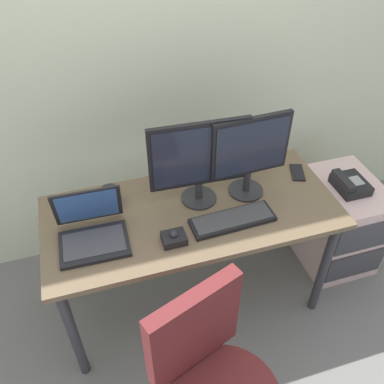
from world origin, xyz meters
name	(u,v)px	position (x,y,z in m)	size (l,w,h in m)	color
ground_plane	(192,298)	(0.00, 0.00, 0.00)	(8.00, 8.00, 0.00)	slate
back_wall	(153,29)	(0.00, 0.68, 1.40)	(6.00, 0.10, 2.80)	beige
desk	(192,223)	(0.00, 0.00, 0.65)	(1.46, 0.65, 0.74)	brown
file_cabinet	(336,222)	(0.98, 0.08, 0.29)	(0.42, 0.53, 0.59)	beige
desk_phone	(350,184)	(0.97, 0.06, 0.62)	(0.17, 0.20, 0.09)	black
monitor_main	(199,159)	(0.06, 0.07, 0.99)	(0.49, 0.18, 0.45)	#262628
monitor_side	(250,152)	(0.31, 0.05, 0.99)	(0.40, 0.18, 0.44)	#262628
keyboard	(233,220)	(0.16, -0.13, 0.75)	(0.42, 0.15, 0.03)	black
laptop	(92,230)	(-0.49, -0.04, 0.79)	(0.32, 0.28, 0.24)	black
trackball_mouse	(174,238)	(-0.14, -0.17, 0.76)	(0.11, 0.09, 0.07)	black
coffee_mug	(111,196)	(-0.37, 0.16, 0.79)	(0.09, 0.08, 0.10)	black
cell_phone	(297,172)	(0.64, 0.11, 0.75)	(0.07, 0.14, 0.01)	black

